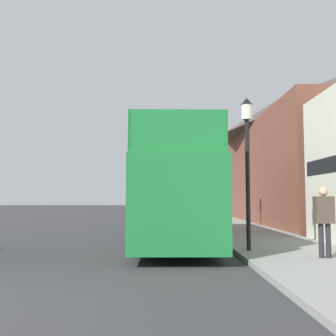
# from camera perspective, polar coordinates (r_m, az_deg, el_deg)

# --- Properties ---
(ground_plane) EXTENTS (144.00, 144.00, 0.00)m
(ground_plane) POSITION_cam_1_polar(r_m,az_deg,el_deg) (26.96, -8.12, -7.94)
(ground_plane) COLOR #333335
(sidewalk) EXTENTS (3.53, 108.00, 0.14)m
(sidewalk) POSITION_cam_1_polar(r_m,az_deg,el_deg) (24.03, 8.81, -8.19)
(sidewalk) COLOR gray
(sidewalk) RESTS_ON ground_plane
(brick_terrace_rear) EXTENTS (6.00, 25.91, 9.17)m
(brick_terrace_rear) POSITION_cam_1_polar(r_m,az_deg,el_deg) (30.69, 15.81, 1.18)
(brick_terrace_rear) COLOR brown
(brick_terrace_rear) RESTS_ON ground_plane
(tour_bus) EXTENTS (2.64, 11.13, 3.93)m
(tour_bus) POSITION_cam_1_polar(r_m,az_deg,el_deg) (15.10, 0.68, -3.94)
(tour_bus) COLOR #1E7A38
(tour_bus) RESTS_ON ground_plane
(parked_car_ahead_of_bus) EXTENTS (1.92, 4.17, 1.42)m
(parked_car_ahead_of_bus) POSITION_cam_1_polar(r_m,az_deg,el_deg) (23.96, 1.81, -6.81)
(parked_car_ahead_of_bus) COLOR navy
(parked_car_ahead_of_bus) RESTS_ON ground_plane
(pedestrian_second) EXTENTS (0.48, 0.26, 1.82)m
(pedestrian_second) POSITION_cam_1_polar(r_m,az_deg,el_deg) (10.97, 21.70, -6.35)
(pedestrian_second) COLOR #232328
(pedestrian_second) RESTS_ON sidewalk
(lamp_post_nearest) EXTENTS (0.35, 0.35, 4.57)m
(lamp_post_nearest) POSITION_cam_1_polar(r_m,az_deg,el_deg) (12.04, 11.42, 3.47)
(lamp_post_nearest) COLOR black
(lamp_post_nearest) RESTS_ON sidewalk
(lamp_post_second) EXTENTS (0.35, 0.35, 4.55)m
(lamp_post_second) POSITION_cam_1_polar(r_m,az_deg,el_deg) (20.44, 7.17, 0.15)
(lamp_post_second) COLOR black
(lamp_post_second) RESTS_ON sidewalk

